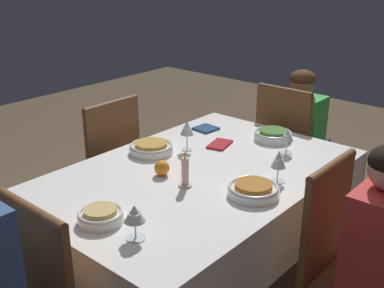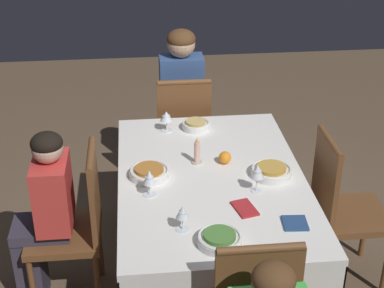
% 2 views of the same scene
% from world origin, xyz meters
% --- Properties ---
extents(ground_plane, '(8.00, 8.00, 0.00)m').
position_xyz_m(ground_plane, '(0.00, 0.00, 0.00)').
color(ground_plane, brown).
extents(dining_table, '(1.51, 1.00, 0.73)m').
position_xyz_m(dining_table, '(0.00, 0.00, 0.64)').
color(dining_table, white).
rests_on(dining_table, ground_plane).
extents(chair_west, '(0.40, 0.39, 0.94)m').
position_xyz_m(chair_west, '(-0.99, -0.06, 0.51)').
color(chair_west, brown).
rests_on(chair_west, ground_plane).
extents(chair_south, '(0.39, 0.40, 0.94)m').
position_xyz_m(chair_south, '(0.04, -0.74, 0.51)').
color(chair_south, brown).
rests_on(chair_south, ground_plane).
extents(chair_north, '(0.39, 0.40, 0.94)m').
position_xyz_m(chair_north, '(0.03, 0.74, 0.51)').
color(chair_north, brown).
rests_on(chair_north, ground_plane).
extents(person_adult_denim, '(0.34, 0.30, 1.21)m').
position_xyz_m(person_adult_denim, '(-1.14, -0.06, 0.69)').
color(person_adult_denim, '#383342').
rests_on(person_adult_denim, ground_plane).
extents(person_child_red, '(0.30, 0.33, 1.05)m').
position_xyz_m(person_child_red, '(0.04, -0.90, 0.58)').
color(person_child_red, '#383342').
rests_on(person_child_red, ground_plane).
extents(bowl_west, '(0.17, 0.17, 0.06)m').
position_xyz_m(bowl_west, '(-0.58, -0.02, 0.75)').
color(bowl_west, white).
rests_on(bowl_west, dining_table).
extents(wine_glass_west, '(0.08, 0.08, 0.13)m').
position_xyz_m(wine_glass_west, '(-0.58, -0.20, 0.82)').
color(wine_glass_west, white).
rests_on(wine_glass_west, dining_table).
extents(bowl_south, '(0.22, 0.22, 0.06)m').
position_xyz_m(bowl_south, '(-0.03, -0.33, 0.75)').
color(bowl_south, white).
rests_on(bowl_south, dining_table).
extents(wine_glass_south, '(0.07, 0.07, 0.15)m').
position_xyz_m(wine_glass_south, '(0.15, -0.34, 0.83)').
color(wine_glass_south, white).
rests_on(wine_glass_south, dining_table).
extents(bowl_east, '(0.20, 0.20, 0.06)m').
position_xyz_m(bowl_east, '(0.58, -0.04, 0.75)').
color(bowl_east, white).
rests_on(bowl_east, dining_table).
extents(wine_glass_east, '(0.06, 0.06, 0.13)m').
position_xyz_m(wine_glass_east, '(0.46, -0.20, 0.82)').
color(wine_glass_east, white).
rests_on(wine_glass_east, dining_table).
extents(bowl_north, '(0.22, 0.22, 0.06)m').
position_xyz_m(bowl_north, '(0.02, 0.32, 0.75)').
color(bowl_north, white).
rests_on(bowl_north, dining_table).
extents(wine_glass_north, '(0.07, 0.07, 0.16)m').
position_xyz_m(wine_glass_north, '(0.17, 0.21, 0.84)').
color(wine_glass_north, white).
rests_on(wine_glass_north, dining_table).
extents(candle_centerpiece, '(0.06, 0.06, 0.16)m').
position_xyz_m(candle_centerpiece, '(-0.15, -0.06, 0.78)').
color(candle_centerpiece, beige).
rests_on(candle_centerpiece, dining_table).
extents(orange_fruit, '(0.07, 0.07, 0.07)m').
position_xyz_m(orange_fruit, '(-0.14, 0.09, 0.76)').
color(orange_fruit, orange).
rests_on(orange_fruit, dining_table).
extents(napkin_red_folded, '(0.17, 0.13, 0.01)m').
position_xyz_m(napkin_red_folded, '(0.33, 0.12, 0.73)').
color(napkin_red_folded, '#AD2328').
rests_on(napkin_red_folded, dining_table).
extents(napkin_spare_side, '(0.13, 0.12, 0.01)m').
position_xyz_m(napkin_spare_side, '(0.47, 0.34, 0.73)').
color(napkin_spare_side, navy).
rests_on(napkin_spare_side, dining_table).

